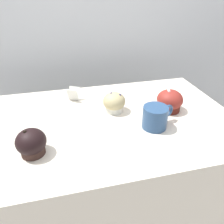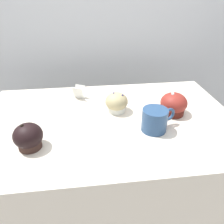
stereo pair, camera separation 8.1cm
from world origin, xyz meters
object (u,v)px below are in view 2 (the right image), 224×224
at_px(muffin_front_center, 28,137).
at_px(muffin_back_left, 117,103).
at_px(coffee_cup, 155,119).
at_px(muffin_back_right, 173,105).

relative_size(muffin_front_center, muffin_back_left, 1.00).
relative_size(muffin_front_center, coffee_cup, 0.70).
xyz_separation_m(muffin_back_left, muffin_back_right, (0.22, -0.05, 0.00)).
xyz_separation_m(muffin_back_left, coffee_cup, (0.12, -0.15, 0.00)).
bearing_deg(muffin_back_left, muffin_back_right, -11.48).
distance_m(muffin_back_left, muffin_back_right, 0.23).
height_order(muffin_back_right, coffee_cup, muffin_back_right).
bearing_deg(coffee_cup, muffin_back_right, 43.65).
xyz_separation_m(muffin_back_right, coffee_cup, (-0.11, -0.10, 0.00)).
height_order(muffin_front_center, muffin_back_left, muffin_front_center).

